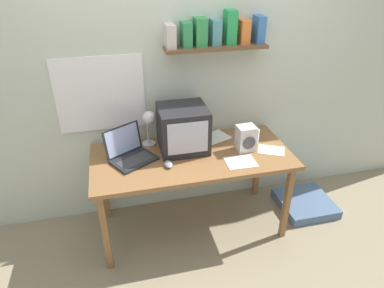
{
  "coord_description": "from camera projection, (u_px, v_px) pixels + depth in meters",
  "views": [
    {
      "loc": [
        -0.54,
        -2.24,
        2.15
      ],
      "look_at": [
        0.0,
        0.0,
        0.84
      ],
      "focal_mm": 32.0,
      "sensor_mm": 36.0,
      "label": 1
    }
  ],
  "objects": [
    {
      "name": "back_wall",
      "position": [
        180.0,
        69.0,
        2.77
      ],
      "size": [
        5.6,
        0.24,
        2.6
      ],
      "color": "beige",
      "rests_on": "ground_plane"
    },
    {
      "name": "crt_monitor",
      "position": [
        183.0,
        129.0,
        2.71
      ],
      "size": [
        0.38,
        0.37,
        0.36
      ],
      "rotation": [
        0.0,
        0.0,
        -0.01
      ],
      "color": "#232326",
      "rests_on": "corner_desk"
    },
    {
      "name": "open_notebook",
      "position": [
        241.0,
        162.0,
        2.61
      ],
      "size": [
        0.23,
        0.19,
        0.0
      ],
      "rotation": [
        0.0,
        0.0,
        -0.03
      ],
      "color": "silver",
      "rests_on": "corner_desk"
    },
    {
      "name": "desk_lamp",
      "position": [
        149.0,
        122.0,
        2.69
      ],
      "size": [
        0.12,
        0.17,
        0.33
      ],
      "rotation": [
        0.0,
        0.0,
        0.15
      ],
      "color": "silver",
      "rests_on": "corner_desk"
    },
    {
      "name": "computer_mouse",
      "position": [
        168.0,
        164.0,
        2.55
      ],
      "size": [
        0.06,
        0.11,
        0.03
      ],
      "rotation": [
        0.0,
        0.0,
        0.01
      ],
      "color": "gray",
      "rests_on": "corner_desk"
    },
    {
      "name": "printed_handout",
      "position": [
        213.0,
        138.0,
        2.94
      ],
      "size": [
        0.33,
        0.28,
        0.0
      ],
      "rotation": [
        0.0,
        0.0,
        0.38
      ],
      "color": "white",
      "rests_on": "corner_desk"
    },
    {
      "name": "laptop",
      "position": [
        129.0,
        151.0,
        2.63
      ],
      "size": [
        0.41,
        0.39,
        0.25
      ],
      "rotation": [
        0.0,
        0.0,
        0.53
      ],
      "color": "#232326",
      "rests_on": "corner_desk"
    },
    {
      "name": "juice_glass",
      "position": [
        255.0,
        136.0,
        2.86
      ],
      "size": [
        0.06,
        0.06,
        0.12
      ],
      "color": "white",
      "rests_on": "corner_desk"
    },
    {
      "name": "loose_paper_near_monitor",
      "position": [
        271.0,
        150.0,
        2.76
      ],
      "size": [
        0.25,
        0.23,
        0.0
      ],
      "rotation": [
        0.0,
        0.0,
        -0.47
      ],
      "color": "silver",
      "rests_on": "corner_desk"
    },
    {
      "name": "floor_cushion",
      "position": [
        305.0,
        203.0,
        3.26
      ],
      "size": [
        0.48,
        0.48,
        0.09
      ],
      "color": "slate",
      "rests_on": "ground_plane"
    },
    {
      "name": "space_heater",
      "position": [
        246.0,
        138.0,
        2.72
      ],
      "size": [
        0.15,
        0.13,
        0.21
      ],
      "rotation": [
        0.0,
        0.0,
        0.06
      ],
      "color": "silver",
      "rests_on": "corner_desk"
    },
    {
      "name": "corner_desk",
      "position": [
        192.0,
        162.0,
        2.73
      ],
      "size": [
        1.57,
        0.72,
        0.74
      ],
      "color": "olive",
      "rests_on": "ground_plane"
    },
    {
      "name": "ground_plane",
      "position": [
        192.0,
        225.0,
        3.06
      ],
      "size": [
        12.0,
        12.0,
        0.0
      ],
      "primitive_type": "plane",
      "color": "gray"
    }
  ]
}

